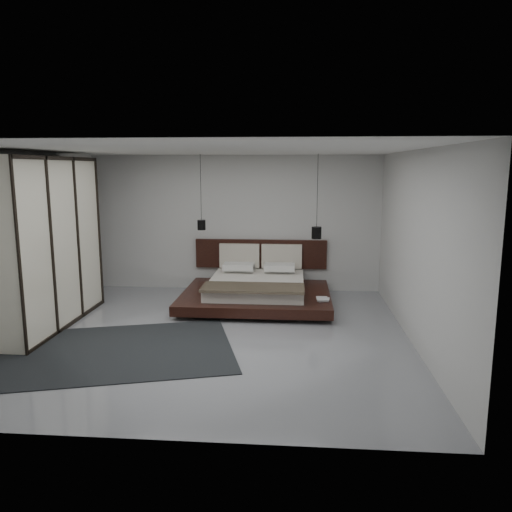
# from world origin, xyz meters

# --- Properties ---
(floor) EXTENTS (6.00, 6.00, 0.00)m
(floor) POSITION_xyz_m (0.00, 0.00, 0.00)
(floor) COLOR gray
(floor) RESTS_ON ground
(ceiling) EXTENTS (6.00, 6.00, 0.00)m
(ceiling) POSITION_xyz_m (0.00, 0.00, 2.80)
(ceiling) COLOR white
(ceiling) RESTS_ON wall_back
(wall_back) EXTENTS (6.00, 0.00, 6.00)m
(wall_back) POSITION_xyz_m (0.00, 3.00, 1.40)
(wall_back) COLOR beige
(wall_back) RESTS_ON floor
(wall_front) EXTENTS (6.00, 0.00, 6.00)m
(wall_front) POSITION_xyz_m (0.00, -3.00, 1.40)
(wall_front) COLOR beige
(wall_front) RESTS_ON floor
(wall_left) EXTENTS (0.00, 6.00, 6.00)m
(wall_left) POSITION_xyz_m (-3.00, 0.00, 1.40)
(wall_left) COLOR beige
(wall_left) RESTS_ON floor
(wall_right) EXTENTS (0.00, 6.00, 6.00)m
(wall_right) POSITION_xyz_m (3.00, 0.00, 1.40)
(wall_right) COLOR beige
(wall_right) RESTS_ON floor
(lattice_screen) EXTENTS (0.05, 0.90, 2.60)m
(lattice_screen) POSITION_xyz_m (-2.95, 2.45, 1.30)
(lattice_screen) COLOR black
(lattice_screen) RESTS_ON floor
(bed) EXTENTS (2.73, 2.37, 1.07)m
(bed) POSITION_xyz_m (0.54, 1.91, 0.28)
(bed) COLOR black
(bed) RESTS_ON floor
(book_lower) EXTENTS (0.24, 0.30, 0.03)m
(book_lower) POSITION_xyz_m (1.67, 1.26, 0.27)
(book_lower) COLOR #99724C
(book_lower) RESTS_ON bed
(book_upper) EXTENTS (0.21, 0.28, 0.02)m
(book_upper) POSITION_xyz_m (1.65, 1.23, 0.29)
(book_upper) COLOR #99724C
(book_upper) RESTS_ON book_lower
(pendant_left) EXTENTS (0.16, 0.16, 1.46)m
(pendant_left) POSITION_xyz_m (-0.58, 2.34, 1.44)
(pendant_left) COLOR black
(pendant_left) RESTS_ON ceiling
(pendant_right) EXTENTS (0.19, 0.19, 1.61)m
(pendant_right) POSITION_xyz_m (1.67, 2.34, 1.31)
(pendant_right) COLOR black
(pendant_right) RESTS_ON ceiling
(wardrobe) EXTENTS (0.65, 2.77, 2.72)m
(wardrobe) POSITION_xyz_m (-2.70, 0.31, 1.36)
(wardrobe) COLOR silver
(wardrobe) RESTS_ON floor
(rug) EXTENTS (3.67, 3.05, 0.01)m
(rug) POSITION_xyz_m (-1.20, -0.78, 0.01)
(rug) COLOR black
(rug) RESTS_ON floor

